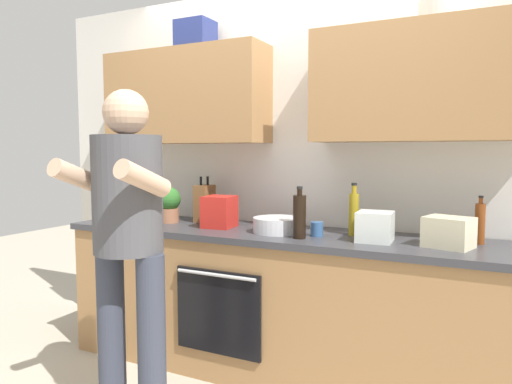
# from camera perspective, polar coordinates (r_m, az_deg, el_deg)

# --- Properties ---
(ground_plane) EXTENTS (12.00, 12.00, 0.00)m
(ground_plane) POSITION_cam_1_polar(r_m,az_deg,el_deg) (3.19, 2.58, -20.95)
(ground_plane) COLOR #B2A893
(back_wall_unit) EXTENTS (4.00, 0.38, 2.50)m
(back_wall_unit) POSITION_cam_1_polar(r_m,az_deg,el_deg) (3.13, 4.72, 6.87)
(back_wall_unit) COLOR silver
(back_wall_unit) RESTS_ON ground
(counter) EXTENTS (2.84, 0.67, 0.90)m
(counter) POSITION_cam_1_polar(r_m,az_deg,el_deg) (3.02, 2.59, -13.23)
(counter) COLOR #A37547
(counter) RESTS_ON ground
(person_standing) EXTENTS (0.49, 0.45, 1.69)m
(person_standing) POSITION_cam_1_polar(r_m,az_deg,el_deg) (2.42, -15.21, -4.55)
(person_standing) COLOR #383D4C
(person_standing) RESTS_ON ground
(bottle_hotsauce) EXTENTS (0.05, 0.05, 0.31)m
(bottle_hotsauce) POSITION_cam_1_polar(r_m,az_deg,el_deg) (3.72, -14.22, -0.92)
(bottle_hotsauce) COLOR red
(bottle_hotsauce) RESTS_ON counter
(bottle_soy) EXTENTS (0.07, 0.07, 0.30)m
(bottle_soy) POSITION_cam_1_polar(r_m,az_deg,el_deg) (2.69, 5.27, -2.90)
(bottle_soy) COLOR black
(bottle_soy) RESTS_ON counter
(bottle_wine) EXTENTS (0.08, 0.08, 0.20)m
(bottle_wine) POSITION_cam_1_polar(r_m,az_deg,el_deg) (3.52, -15.26, -1.93)
(bottle_wine) COLOR #471419
(bottle_wine) RESTS_ON counter
(bottle_oil) EXTENTS (0.06, 0.06, 0.31)m
(bottle_oil) POSITION_cam_1_polar(r_m,az_deg,el_deg) (2.84, 11.72, -2.48)
(bottle_oil) COLOR olive
(bottle_oil) RESTS_ON counter
(bottle_vinegar) EXTENTS (0.05, 0.05, 0.26)m
(bottle_vinegar) POSITION_cam_1_polar(r_m,az_deg,el_deg) (2.79, 25.42, -3.41)
(bottle_vinegar) COLOR brown
(bottle_vinegar) RESTS_ON counter
(cup_tea) EXTENTS (0.07, 0.07, 0.08)m
(cup_tea) POSITION_cam_1_polar(r_m,az_deg,el_deg) (2.78, 7.35, -4.46)
(cup_tea) COLOR #33598C
(cup_tea) RESTS_ON counter
(mixing_bowl) EXTENTS (0.30, 0.30, 0.09)m
(mixing_bowl) POSITION_cam_1_polar(r_m,az_deg,el_deg) (2.89, 2.60, -4.00)
(mixing_bowl) COLOR silver
(mixing_bowl) RESTS_ON counter
(knife_block) EXTENTS (0.10, 0.14, 0.32)m
(knife_block) POSITION_cam_1_polar(r_m,az_deg,el_deg) (3.32, -6.24, -1.38)
(knife_block) COLOR brown
(knife_block) RESTS_ON counter
(potted_herb) EXTENTS (0.17, 0.17, 0.25)m
(potted_herb) POSITION_cam_1_polar(r_m,az_deg,el_deg) (3.33, -10.49, -1.38)
(potted_herb) COLOR #9E6647
(potted_herb) RESTS_ON counter
(grocery_bag_rice) EXTENTS (0.27, 0.24, 0.16)m
(grocery_bag_rice) POSITION_cam_1_polar(r_m,az_deg,el_deg) (2.63, 22.24, -4.53)
(grocery_bag_rice) COLOR beige
(grocery_bag_rice) RESTS_ON counter
(grocery_bag_crisps) EXTENTS (0.21, 0.22, 0.20)m
(grocery_bag_crisps) POSITION_cam_1_polar(r_m,az_deg,el_deg) (3.08, -4.44, -2.38)
(grocery_bag_crisps) COLOR red
(grocery_bag_crisps) RESTS_ON counter
(grocery_bag_produce) EXTENTS (0.20, 0.20, 0.16)m
(grocery_bag_produce) POSITION_cam_1_polar(r_m,az_deg,el_deg) (2.67, 14.17, -4.07)
(grocery_bag_produce) COLOR silver
(grocery_bag_produce) RESTS_ON counter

